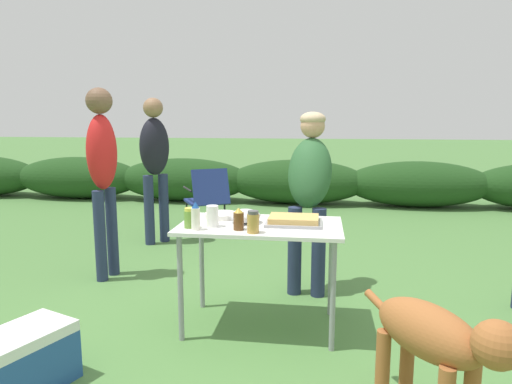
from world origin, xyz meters
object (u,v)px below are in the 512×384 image
object	(u,v)px
mixing_bowl	(245,216)
beer_bottle	(239,219)
food_tray	(294,220)
camp_chair_green_behind_table	(207,196)
plate_stack	(221,215)
standing_person_in_olive_jacket	(310,182)
spice_jar	(253,222)
mayo_bottle	(196,217)
standing_person_in_navy_coat	(102,163)
paper_cup_stack	(212,216)
standing_person_in_red_jacket	(155,156)
dog	(437,341)
relish_jar	(190,218)
cooler_box	(24,360)
folding_table	(260,235)

from	to	relation	value
mixing_bowl	beer_bottle	distance (m)	0.21
food_tray	mixing_bowl	xyz separation A→B (m)	(-0.33, 0.00, 0.02)
beer_bottle	camp_chair_green_behind_table	world-z (taller)	beer_bottle
plate_stack	standing_person_in_olive_jacket	world-z (taller)	standing_person_in_olive_jacket
mixing_bowl	spice_jar	distance (m)	0.29
food_tray	mayo_bottle	xyz separation A→B (m)	(-0.62, -0.25, 0.06)
mayo_bottle	standing_person_in_navy_coat	size ratio (longest dim) A/B	0.11
food_tray	paper_cup_stack	xyz separation A→B (m)	(-0.53, -0.14, 0.04)
spice_jar	standing_person_in_red_jacket	distance (m)	2.70
dog	standing_person_in_navy_coat	bearing A→B (deg)	-71.33
mayo_bottle	relish_jar	world-z (taller)	mayo_bottle
beer_bottle	mayo_bottle	bearing A→B (deg)	-171.71
plate_stack	relish_jar	distance (m)	0.35
mixing_bowl	beer_bottle	bearing A→B (deg)	-92.56
mixing_bowl	relish_jar	bearing A→B (deg)	-150.05
spice_jar	dog	xyz separation A→B (m)	(0.95, -0.72, -0.36)
dog	camp_chair_green_behind_table	world-z (taller)	camp_chair_green_behind_table
standing_person_in_olive_jacket	standing_person_in_red_jacket	xyz separation A→B (m)	(-1.80, 1.26, 0.08)
standing_person_in_navy_coat	dog	bearing A→B (deg)	-115.40
mixing_bowl	standing_person_in_navy_coat	world-z (taller)	standing_person_in_navy_coat
dog	beer_bottle	bearing A→B (deg)	-72.41
beer_bottle	standing_person_in_navy_coat	size ratio (longest dim) A/B	0.08
spice_jar	standing_person_in_olive_jacket	size ratio (longest dim) A/B	0.09
mixing_bowl	paper_cup_stack	xyz separation A→B (m)	(-0.20, -0.14, 0.02)
paper_cup_stack	relish_jar	size ratio (longest dim) A/B	1.06
standing_person_in_olive_jacket	dog	size ratio (longest dim) A/B	1.91
mayo_bottle	cooler_box	bearing A→B (deg)	-136.95
spice_jar	camp_chair_green_behind_table	bearing A→B (deg)	109.68
spice_jar	standing_person_in_olive_jacket	world-z (taller)	standing_person_in_olive_jacket
standing_person_in_navy_coat	cooler_box	distance (m)	1.98
relish_jar	standing_person_in_olive_jacket	world-z (taller)	standing_person_in_olive_jacket
folding_table	plate_stack	bearing A→B (deg)	153.31
beer_bottle	standing_person_in_navy_coat	xyz separation A→B (m)	(-1.40, 0.98, 0.25)
dog	spice_jar	bearing A→B (deg)	-72.86
dog	camp_chair_green_behind_table	distance (m)	4.05
beer_bottle	standing_person_in_navy_coat	bearing A→B (deg)	145.13
mayo_bottle	standing_person_in_red_jacket	distance (m)	2.49
beer_bottle	spice_jar	size ratio (longest dim) A/B	1.03
spice_jar	cooler_box	size ratio (longest dim) A/B	0.25
food_tray	standing_person_in_red_jacket	xyz separation A→B (m)	(-1.71, 1.98, 0.25)
mayo_bottle	mixing_bowl	bearing A→B (deg)	40.96
mayo_bottle	cooler_box	size ratio (longest dim) A/B	0.33
cooler_box	dog	bearing A→B (deg)	-69.53
spice_jar	folding_table	bearing A→B (deg)	86.46
beer_bottle	cooler_box	world-z (taller)	beer_bottle
mixing_bowl	camp_chair_green_behind_table	size ratio (longest dim) A/B	0.25
plate_stack	mayo_bottle	xyz separation A→B (m)	(-0.09, -0.37, 0.07)
camp_chair_green_behind_table	cooler_box	bearing A→B (deg)	-122.02
folding_table	beer_bottle	bearing A→B (deg)	-123.96
paper_cup_stack	cooler_box	world-z (taller)	paper_cup_stack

